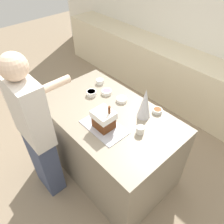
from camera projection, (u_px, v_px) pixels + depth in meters
name	position (u px, v px, depth m)	size (l,w,h in m)	color
ground_plane	(109.00, 166.00, 2.97)	(12.00, 12.00, 0.00)	gray
wall_back	(218.00, 30.00, 3.21)	(8.00, 0.05, 2.60)	white
back_cabinet_block	(192.00, 85.00, 3.61)	(6.00, 0.60, 0.92)	beige
kitchen_island	(108.00, 143.00, 2.65)	(1.59, 0.96, 0.96)	gray
baking_tray	(104.00, 127.00, 2.18)	(0.47, 0.28, 0.01)	#B2B2BC
gingerbread_house	(104.00, 119.00, 2.11)	(0.20, 0.18, 0.27)	#5B2D14
decorative_tree	(145.00, 103.00, 2.19)	(0.14, 0.14, 0.34)	silver
candy_bowl_near_tray_left	(100.00, 81.00, 2.74)	(0.09, 0.09, 0.05)	silver
candy_bowl_far_left	(107.00, 92.00, 2.59)	(0.12, 0.12, 0.04)	white
candy_bowl_front_corner	(157.00, 110.00, 2.33)	(0.10, 0.10, 0.04)	silver
candy_bowl_near_tray_right	(91.00, 93.00, 2.56)	(0.12, 0.12, 0.05)	white
candy_bowl_center_rear	(122.00, 99.00, 2.48)	(0.12, 0.12, 0.04)	white
mug	(140.00, 130.00, 2.10)	(0.08, 0.08, 0.08)	white
person	(36.00, 132.00, 2.18)	(0.47, 0.58, 1.78)	#424C6B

